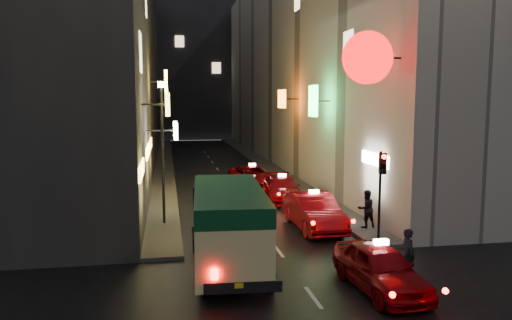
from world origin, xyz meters
TOP-DOWN VIEW (x-y plane):
  - building_left at (-8.00, 33.99)m, footprint 7.51×52.00m
  - building_right at (8.00, 33.99)m, footprint 8.37×52.00m
  - building_far at (0.00, 66.00)m, footprint 30.00×10.00m
  - sidewalk_left at (-4.25, 34.00)m, footprint 1.50×52.00m
  - sidewalk_right at (4.25, 34.00)m, footprint 1.50×52.00m
  - minibus at (-2.06, 6.85)m, footprint 2.61×6.42m
  - taxi_near at (2.09, 4.18)m, footprint 2.42×5.18m
  - taxi_second at (2.21, 11.34)m, footprint 2.46×5.76m
  - taxi_third at (2.27, 17.61)m, footprint 2.27×5.01m
  - taxi_far at (1.41, 22.41)m, footprint 2.69×5.14m
  - pedestrian_crossing at (3.30, 4.83)m, footprint 0.41×0.62m
  - pedestrian_sidewalk at (4.34, 10.65)m, footprint 0.74×0.52m
  - traffic_light at (4.00, 8.47)m, footprint 0.26×0.43m
  - lamp_post at (-4.20, 13.00)m, footprint 0.28×0.28m

SIDE VIEW (x-z plane):
  - sidewalk_left at x=-4.25m, z-range 0.00..0.15m
  - sidewalk_right at x=4.25m, z-range 0.00..0.15m
  - taxi_far at x=1.41m, z-range -0.08..1.65m
  - taxi_third at x=2.27m, z-range -0.08..1.65m
  - taxi_near at x=2.09m, z-range -0.08..1.69m
  - taxi_second at x=2.21m, z-range -0.08..1.90m
  - pedestrian_crossing at x=3.30m, z-range 0.00..1.85m
  - pedestrian_sidewalk at x=4.34m, z-range 0.15..2.00m
  - minibus at x=-2.06m, z-range 0.36..3.06m
  - traffic_light at x=4.00m, z-range 0.94..4.44m
  - lamp_post at x=-4.20m, z-range 0.61..6.84m
  - building_left at x=-8.00m, z-range 0.00..18.00m
  - building_right at x=8.00m, z-range 0.00..18.00m
  - building_far at x=0.00m, z-range 0.00..22.00m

